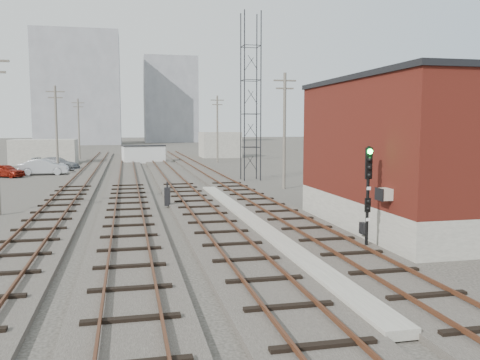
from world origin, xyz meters
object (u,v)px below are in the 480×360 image
object	(u,v)px
switch_stand	(167,196)
site_trailer	(144,154)
signal_mast	(368,189)
car_grey	(57,164)
car_red	(5,171)
car_silver	(44,167)

from	to	relation	value
switch_stand	site_trailer	distance (m)	38.72
signal_mast	car_grey	distance (m)	44.85
car_red	car_silver	bearing A→B (deg)	-29.39
switch_stand	car_silver	world-z (taller)	car_silver
signal_mast	switch_stand	distance (m)	14.28
car_grey	site_trailer	bearing A→B (deg)	-29.71
site_trailer	car_grey	bearing A→B (deg)	-145.15
car_silver	car_grey	world-z (taller)	car_silver
signal_mast	car_grey	xyz separation A→B (m)	(-16.88, 41.52, -1.70)
signal_mast	site_trailer	size ratio (longest dim) A/B	0.69
site_trailer	signal_mast	bearing A→B (deg)	-91.52
switch_stand	site_trailer	xyz separation A→B (m)	(-0.15, 38.71, 0.52)
switch_stand	car_silver	distance (m)	26.00
car_red	car_grey	xyz separation A→B (m)	(3.80, 7.29, 0.09)
site_trailer	car_silver	bearing A→B (deg)	-134.26
signal_mast	car_silver	bearing A→B (deg)	115.82
site_trailer	car_grey	xyz separation A→B (m)	(-9.84, -9.58, -0.46)
switch_stand	car_red	world-z (taller)	switch_stand
signal_mast	car_red	bearing A→B (deg)	121.15
car_red	car_grey	distance (m)	8.22
site_trailer	car_silver	xyz separation A→B (m)	(-10.44, -14.96, -0.41)
signal_mast	site_trailer	bearing A→B (deg)	97.85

